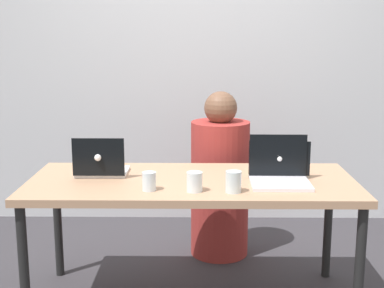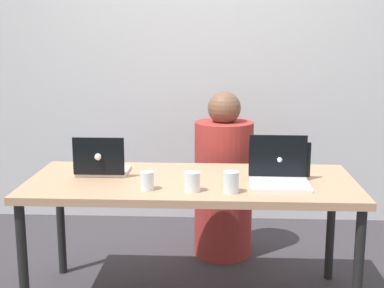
{
  "view_description": "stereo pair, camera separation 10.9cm",
  "coord_description": "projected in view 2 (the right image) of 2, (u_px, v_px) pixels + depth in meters",
  "views": [
    {
      "loc": [
        0.03,
        -2.78,
        1.47
      ],
      "look_at": [
        0.0,
        0.08,
        0.89
      ],
      "focal_mm": 50.0,
      "sensor_mm": 36.0,
      "label": 1
    },
    {
      "loc": [
        0.14,
        -2.78,
        1.47
      ],
      "look_at": [
        0.0,
        0.08,
        0.89
      ],
      "focal_mm": 50.0,
      "sensor_mm": 36.0,
      "label": 2
    }
  ],
  "objects": [
    {
      "name": "laptop_back_right",
      "position": [
        279.0,
        168.0,
        2.95
      ],
      "size": [
        0.35,
        0.25,
        0.21
      ],
      "rotation": [
        0.0,
        0.0,
        3.05
      ],
      "color": "silver",
      "rests_on": "desk"
    },
    {
      "name": "back_wall",
      "position": [
        201.0,
        60.0,
        4.19
      ],
      "size": [
        4.57,
        0.1,
        2.55
      ],
      "primitive_type": "cube",
      "color": "silver",
      "rests_on": "ground"
    },
    {
      "name": "laptop_front_right",
      "position": [
        279.0,
        174.0,
        2.78
      ],
      "size": [
        0.31,
        0.29,
        0.24
      ],
      "rotation": [
        0.0,
        0.0,
        -0.01
      ],
      "color": "silver",
      "rests_on": "desk"
    },
    {
      "name": "water_glass_left",
      "position": [
        147.0,
        182.0,
        2.68
      ],
      "size": [
        0.07,
        0.07,
        0.09
      ],
      "color": "silver",
      "rests_on": "desk"
    },
    {
      "name": "person_at_center",
      "position": [
        223.0,
        184.0,
        3.58
      ],
      "size": [
        0.44,
        0.44,
        1.11
      ],
      "rotation": [
        0.0,
        0.0,
        3.3
      ],
      "color": "#A3302C",
      "rests_on": "ground"
    },
    {
      "name": "laptop_back_left",
      "position": [
        102.0,
        166.0,
        2.97
      ],
      "size": [
        0.28,
        0.26,
        0.22
      ],
      "rotation": [
        0.0,
        0.0,
        3.14
      ],
      "color": "silver",
      "rests_on": "desk"
    },
    {
      "name": "water_glass_right",
      "position": [
        231.0,
        184.0,
        2.63
      ],
      "size": [
        0.08,
        0.08,
        0.11
      ],
      "color": "silver",
      "rests_on": "desk"
    },
    {
      "name": "desk",
      "position": [
        191.0,
        190.0,
        2.89
      ],
      "size": [
        1.76,
        0.75,
        0.71
      ],
      "color": "tan",
      "rests_on": "ground"
    },
    {
      "name": "water_glass_center",
      "position": [
        192.0,
        183.0,
        2.65
      ],
      "size": [
        0.08,
        0.08,
        0.1
      ],
      "color": "white",
      "rests_on": "desk"
    }
  ]
}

